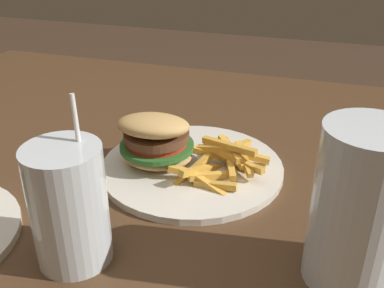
{
  "coord_description": "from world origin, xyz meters",
  "views": [
    {
      "loc": [
        -0.24,
        0.38,
        1.1
      ],
      "look_at": [
        -0.07,
        -0.16,
        0.8
      ],
      "focal_mm": 42.0,
      "sensor_mm": 36.0,
      "label": 1
    }
  ],
  "objects": [
    {
      "name": "beer_glass",
      "position": [
        -0.28,
        -0.01,
        0.84
      ],
      "size": [
        0.09,
        0.09,
        0.17
      ],
      "color": "silver",
      "rests_on": "dining_table"
    },
    {
      "name": "meal_plate_near",
      "position": [
        -0.05,
        -0.16,
        0.79
      ],
      "size": [
        0.27,
        0.27,
        0.1
      ],
      "color": "silver",
      "rests_on": "dining_table"
    },
    {
      "name": "spoon",
      "position": [
        0.07,
        -0.06,
        0.77
      ],
      "size": [
        0.1,
        0.17,
        0.02
      ],
      "rotation": [
        0.0,
        0.0,
        1.99
      ],
      "color": "silver",
      "rests_on": "dining_table"
    },
    {
      "name": "juice_glass",
      "position": [
        0.0,
        0.05,
        0.82
      ],
      "size": [
        0.08,
        0.08,
        0.18
      ],
      "color": "silver",
      "rests_on": "dining_table"
    },
    {
      "name": "dining_table",
      "position": [
        0.0,
        0.0,
        0.68
      ],
      "size": [
        1.21,
        1.24,
        0.76
      ],
      "color": "#4C331E",
      "rests_on": "ground_plane"
    }
  ]
}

